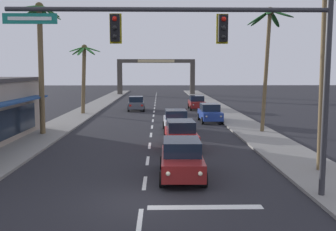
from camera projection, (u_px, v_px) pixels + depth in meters
name	position (u px, v px, depth m)	size (l,w,h in m)	color
ground_plane	(142.00, 202.00, 13.95)	(220.00, 220.00, 0.00)	#232328
sidewalk_right	(241.00, 124.00, 33.98)	(3.20, 110.00, 0.14)	gray
sidewalk_left	(62.00, 124.00, 33.64)	(3.20, 110.00, 0.14)	gray
lane_markings	(157.00, 125.00, 33.51)	(4.28, 87.51, 0.01)	silver
traffic_signal_mast	(229.00, 50.00, 13.64)	(11.50, 0.41, 7.59)	#2D2D33
sedan_lead_at_stop_bar	(182.00, 158.00, 17.08)	(2.00, 4.47, 1.68)	maroon
sedan_third_in_queue	(181.00, 134.00, 23.51)	(2.06, 4.50, 1.68)	red
sedan_fifth_in_queue	(176.00, 121.00, 29.93)	(2.02, 4.48, 1.68)	silver
sedan_oncoming_far	(136.00, 103.00, 45.73)	(2.15, 4.53, 1.68)	#4C515B
sedan_parked_nearest_kerb	(197.00, 102.00, 46.87)	(1.98, 4.46, 1.68)	maroon
sedan_parked_mid_kerb	(210.00, 113.00, 35.50)	(2.02, 4.48, 1.68)	navy
palm_left_second	(41.00, 46.00, 27.54)	(3.03, 3.34, 9.47)	brown
palm_left_third	(84.00, 67.00, 41.02)	(3.30, 3.21, 7.43)	brown
palm_right_nearest	(325.00, 7.00, 17.13)	(3.68, 3.54, 10.01)	brown
palm_right_second	(268.00, 41.00, 28.53)	(3.56, 3.21, 9.31)	brown
town_gateway_arch	(156.00, 72.00, 74.96)	(14.99, 0.90, 6.85)	#423D38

